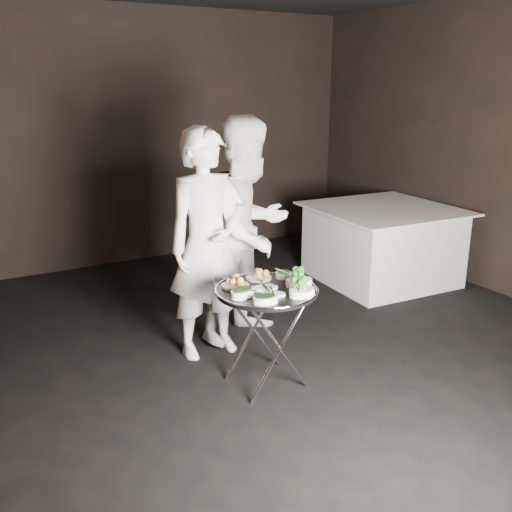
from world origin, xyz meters
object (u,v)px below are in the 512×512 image
serving_tray (267,290)px  dining_table (382,244)px  tray_stand (266,333)px  waiter_right (248,230)px  waiter_left (208,245)px

serving_tray → dining_table: dining_table is taller
tray_stand → waiter_right: 1.03m
tray_stand → dining_table: bearing=30.3°
serving_tray → waiter_right: bearing=69.1°
serving_tray → waiter_left: size_ratio=0.40×
waiter_right → dining_table: bearing=-3.5°
waiter_left → dining_table: waiter_left is taller
waiter_right → dining_table: waiter_right is taller
tray_stand → waiter_left: bearing=100.6°
dining_table → serving_tray: bearing=-149.7°
tray_stand → dining_table: (2.31, 1.35, 0.01)m
tray_stand → waiter_right: bearing=69.1°
tray_stand → waiter_left: size_ratio=0.40×
serving_tray → waiter_left: 0.72m
tray_stand → serving_tray: serving_tray is taller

